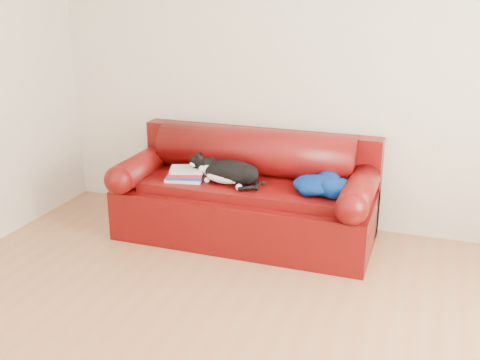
% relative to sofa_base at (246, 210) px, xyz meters
% --- Properties ---
extents(ground, '(4.50, 4.50, 0.00)m').
position_rel_sofa_base_xyz_m(ground, '(0.32, -1.49, -0.24)').
color(ground, '#9A623D').
rests_on(ground, ground).
extents(room_shell, '(4.52, 4.02, 2.61)m').
position_rel_sofa_base_xyz_m(room_shell, '(0.44, -1.48, 1.43)').
color(room_shell, beige).
rests_on(room_shell, ground).
extents(sofa_base, '(2.10, 0.90, 0.50)m').
position_rel_sofa_base_xyz_m(sofa_base, '(0.00, 0.00, 0.00)').
color(sofa_base, '#3C0208').
rests_on(sofa_base, ground).
extents(sofa_back, '(2.10, 1.01, 0.88)m').
position_rel_sofa_base_xyz_m(sofa_back, '(-0.00, 0.24, 0.30)').
color(sofa_back, '#3C0208').
rests_on(sofa_back, ground).
extents(book_stack, '(0.33, 0.29, 0.10)m').
position_rel_sofa_base_xyz_m(book_stack, '(-0.48, -0.13, 0.31)').
color(book_stack, silver).
rests_on(book_stack, sofa_base).
extents(cat, '(0.65, 0.32, 0.24)m').
position_rel_sofa_base_xyz_m(cat, '(-0.10, -0.10, 0.35)').
color(cat, black).
rests_on(cat, sofa_base).
extents(blanket, '(0.49, 0.44, 0.15)m').
position_rel_sofa_base_xyz_m(blanket, '(0.63, -0.06, 0.33)').
color(blanket, '#02164F').
rests_on(blanket, sofa_base).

